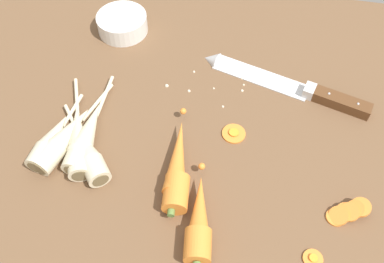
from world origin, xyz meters
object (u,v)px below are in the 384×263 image
Objects in this scene: parsnip_front at (65,138)px; carrot_slice_stray_near at (313,258)px; parsnip_outer at (88,153)px; chefs_knife at (281,82)px; prep_bowl at (122,23)px; parsnip_mid_right at (86,136)px; carrot_slice_stray_mid at (234,134)px; carrot_slice_stack at (348,212)px; whole_carrot_second at (199,220)px; parsnip_back at (78,140)px; whole_carrot at (177,167)px; parsnip_mid_left at (51,141)px.

carrot_slice_stray_near is at bearing -15.75° from parsnip_front.
parsnip_front is at bearing 156.52° from parsnip_outer.
chefs_knife is 3.12× the size of prep_bowl.
parsnip_outer is at bearing -66.57° from parsnip_mid_right.
parsnip_mid_right is 26.62cm from carrot_slice_stray_mid.
carrot_slice_stack is at bearing -4.67° from parsnip_front.
parsnip_mid_right is at bearing 161.37° from carrot_slice_stray_near.
whole_carrot_second is 1.63× the size of prep_bowl.
parsnip_mid_right and prep_bowl have the same top height.
parsnip_mid_right is 2.08× the size of prep_bowl.
carrot_slice_stray_mid is at bearing 22.91° from parsnip_outer.
parsnip_front is at bearing -178.60° from parsnip_back.
whole_carrot is 28.72cm from carrot_slice_stack.
parsnip_outer is 26.32cm from carrot_slice_stray_mid.
whole_carrot is 1.21× the size of parsnip_mid_left.
parsnip_front is 46.26cm from carrot_slice_stray_near.
parsnip_mid_left is 32.74cm from carrot_slice_stray_mid.
parsnip_mid_left is (-22.98, 0.77, -0.12)cm from whole_carrot.
parsnip_mid_left is at bearing 176.74° from carrot_slice_stack.
parsnip_back is (-34.30, -22.20, 1.33)cm from chefs_knife.
parsnip_mid_left is at bearing 178.07° from whole_carrot.
parsnip_front reaches higher than carrot_slice_stray_mid.
carrot_slice_stray_near and carrot_slice_stray_mid have the same top height.
whole_carrot_second reaches higher than parsnip_outer.
parsnip_back is 5.08× the size of carrot_slice_stray_mid.
whole_carrot_second is at bearing -57.85° from whole_carrot.
whole_carrot_second is at bearing 174.16° from carrot_slice_stray_near.
carrot_slice_stack is (44.38, -1.80, -1.02)cm from parsnip_outer.
chefs_knife and carrot_slice_stack have the same top height.
parsnip_mid_left is 5.79× the size of carrot_slice_stray_near.
carrot_slice_stray_near is (41.95, -12.61, -1.62)cm from parsnip_back.
parsnip_back is 31.59cm from prep_bowl.
whole_carrot_second is 1.00× the size of parsnip_mid_left.
chefs_knife is at bearing 102.39° from carrot_slice_stray_near.
whole_carrot_second reaches higher than parsnip_mid_left.
whole_carrot is 15.76cm from parsnip_outer.
whole_carrot_second is at bearing -21.66° from parsnip_outer.
parsnip_front is at bearing -161.66° from parsnip_mid_right.
parsnip_mid_left is at bearing 171.08° from parsnip_outer.
parsnip_back is 28.01cm from carrot_slice_stray_mid.
carrot_slice_stray_near is (18.02, -1.84, -1.74)cm from whole_carrot_second.
carrot_slice_stray_mid is at bearing 14.75° from parsnip_mid_right.
whole_carrot_second is at bearing -163.91° from carrot_slice_stack.
prep_bowl is (-4.15, 33.85, 0.17)cm from parsnip_outer.
parsnip_front is 5.63cm from parsnip_outer.
parsnip_back is (2.55, 0.06, -0.00)cm from parsnip_front.
whole_carrot_second is 0.81× the size of parsnip_back.
parsnip_mid_left is 0.81× the size of parsnip_back.
parsnip_back is 7.19× the size of carrot_slice_stray_near.
parsnip_back reaches higher than carrot_slice_stray_near.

